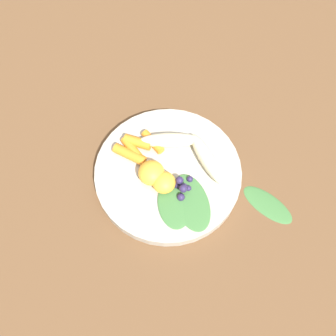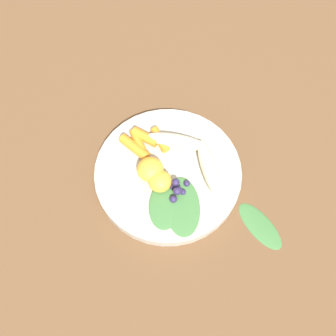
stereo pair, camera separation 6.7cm
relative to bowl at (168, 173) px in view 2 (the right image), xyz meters
The scene contains 15 objects.
ground_plane 0.01m from the bowl, ahead, with size 2.40×2.40×0.00m, color brown.
bowl is the anchor object (origin of this frame).
banana_peeled_left 0.06m from the bowl, 56.47° to the right, with size 0.11×0.03×0.03m, color beige.
banana_peeled_right 0.08m from the bowl, 129.75° to the right, with size 0.11×0.03×0.03m, color beige.
orange_segment_near 0.04m from the bowl, 113.15° to the left, with size 0.04×0.04×0.03m, color #F4A833.
orange_segment_far 0.04m from the bowl, 60.51° to the left, with size 0.05×0.05×0.04m, color #F4A833.
carrot_front 0.06m from the bowl, 26.54° to the right, with size 0.02×0.02×0.05m, color orange.
carrot_mid_left 0.08m from the bowl, ahead, with size 0.02×0.02×0.05m, color orange.
carrot_mid_right 0.08m from the bowl, ahead, with size 0.02×0.02×0.05m, color orange.
carrot_rear 0.08m from the bowl, 14.69° to the left, with size 0.02×0.02×0.06m, color orange.
blueberry_pile 0.05m from the bowl, 161.15° to the left, with size 0.03×0.05×0.03m.
coconut_shred_patch 0.06m from the bowl, 146.37° to the left, with size 0.04×0.04×0.00m, color white.
kale_leaf_left 0.07m from the bowl, 135.86° to the left, with size 0.09×0.06×0.01m, color #3D7038.
kale_leaf_right 0.08m from the bowl, 159.17° to the left, with size 0.11×0.06×0.01m, color #3D7038.
kale_leaf_stray 0.19m from the bowl, 161.35° to the right, with size 0.10×0.04×0.01m, color #3D7038.
Camera 2 is at (-0.22, 0.19, 0.64)m, focal length 40.58 mm.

